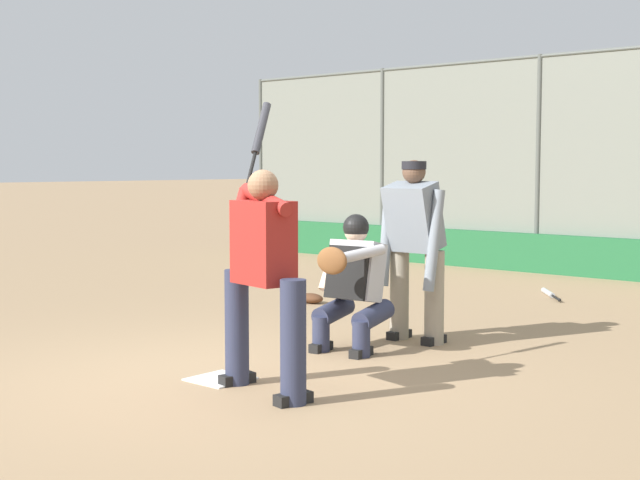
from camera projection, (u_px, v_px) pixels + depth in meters
name	position (u px, v px, depth m)	size (l,w,h in m)	color
ground_plane	(220.00, 380.00, 7.00)	(160.00, 160.00, 0.00)	#9E7F5B
home_plate_marker	(220.00, 379.00, 7.00)	(0.43, 0.43, 0.01)	white
backstop_fence	(634.00, 158.00, 13.02)	(15.45, 0.08, 3.42)	#515651
padding_wall	(629.00, 260.00, 13.07)	(15.07, 0.18, 0.61)	#236638
bleachers_beyond	(519.00, 235.00, 16.72)	(10.76, 1.95, 1.16)	slate
batter_at_plate	(263.00, 272.00, 6.50)	(0.94, 0.76, 2.18)	#2D334C
catcher_behind_plate	(351.00, 280.00, 8.05)	(0.68, 0.79, 1.24)	#2D334C
umpire_home	(414.00, 245.00, 8.42)	(0.71, 0.42, 1.73)	gray
spare_bat_near_backstop	(549.00, 293.00, 11.51)	(0.62, 0.74, 0.07)	black
fielding_glove_on_dirt	(310.00, 298.00, 10.90)	(0.34, 0.26, 0.12)	#56331E
baseball_loose	(235.00, 354.00, 7.80)	(0.07, 0.07, 0.07)	white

